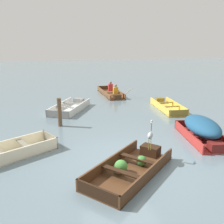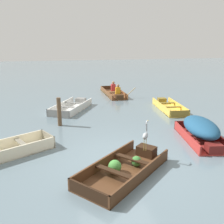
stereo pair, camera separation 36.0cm
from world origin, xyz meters
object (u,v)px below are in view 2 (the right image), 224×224
Objects in this scene: heron_on_dinghy at (145,135)px; mooring_post at (59,112)px; skiff_white_mid_moored at (72,107)px; skiff_yellow_far_moored at (168,107)px; dinghy_dark_varnish_foreground at (126,167)px; skiff_cream_near_moored at (4,152)px; skiff_red_outer_moored at (201,129)px; rowboat_wooden_brown_with_crew at (114,93)px.

mooring_post is at bearing 120.81° from heron_on_dinghy.
skiff_white_mid_moored is 2.57× the size of mooring_post.
skiff_yellow_far_moored is at bearing -12.30° from skiff_white_mid_moored.
dinghy_dark_varnish_foreground is 1.02× the size of skiff_yellow_far_moored.
skiff_cream_near_moored is 3.10m from mooring_post.
skiff_yellow_far_moored is 6.24m from heron_on_dinghy.
skiff_red_outer_moored reaches higher than dinghy_dark_varnish_foreground.
skiff_yellow_far_moored is (4.83, -1.05, -0.00)m from skiff_white_mid_moored.
mooring_post is at bearing 111.20° from dinghy_dark_varnish_foreground.
skiff_red_outer_moored reaches higher than skiff_white_mid_moored.
mooring_post is (-0.68, -2.48, 0.47)m from skiff_white_mid_moored.
skiff_yellow_far_moored is at bearing -63.00° from rowboat_wooden_brown_with_crew.
rowboat_wooden_brown_with_crew is 6.39m from mooring_post.
skiff_white_mid_moored is at bearing 104.42° from heron_on_dinghy.
heron_on_dinghy reaches higher than dinghy_dark_varnish_foreground.
skiff_yellow_far_moored is 3.42× the size of heron_on_dinghy.
skiff_cream_near_moored reaches higher than skiff_white_mid_moored.
mooring_post is (-4.78, 2.73, 0.16)m from skiff_red_outer_moored.
skiff_cream_near_moored is at bearing 153.12° from dinghy_dark_varnish_foreground.
rowboat_wooden_brown_with_crew is (5.23, 7.87, 0.03)m from skiff_cream_near_moored.
skiff_cream_near_moored is at bearing 161.75° from heron_on_dinghy.
mooring_post is (-5.51, -1.43, 0.47)m from skiff_yellow_far_moored.
dinghy_dark_varnish_foreground is 3.51× the size of heron_on_dinghy.
heron_on_dinghy is at bearing -155.05° from skiff_red_outer_moored.
dinghy_dark_varnish_foreground reaches higher than skiff_white_mid_moored.
dinghy_dark_varnish_foreground is 6.80m from skiff_white_mid_moored.
heron_on_dinghy is (-2.47, -1.15, 0.42)m from skiff_red_outer_moored.
skiff_cream_near_moored is at bearing -115.25° from skiff_white_mid_moored.
heron_on_dinghy is (1.64, -6.36, 0.74)m from skiff_white_mid_moored.
dinghy_dark_varnish_foreground is 4.58m from mooring_post.
skiff_red_outer_moored is at bearing -51.77° from skiff_white_mid_moored.
skiff_red_outer_moored is (3.13, 1.52, 0.30)m from dinghy_dark_varnish_foreground.
dinghy_dark_varnish_foreground is 3.50m from skiff_red_outer_moored.
heron_on_dinghy reaches higher than rowboat_wooden_brown_with_crew.
mooring_post is (-3.53, -5.31, 0.42)m from rowboat_wooden_brown_with_crew.
skiff_white_mid_moored is at bearing 64.75° from skiff_cream_near_moored.
skiff_yellow_far_moored is (3.86, 5.68, -0.01)m from dinghy_dark_varnish_foreground.
skiff_red_outer_moored is (6.48, -0.17, 0.29)m from skiff_cream_near_moored.
dinghy_dark_varnish_foreground is at bearing -150.58° from heron_on_dinghy.
mooring_post is (-2.31, 3.88, -0.26)m from heron_on_dinghy.
skiff_cream_near_moored is 3.33× the size of heron_on_dinghy.
rowboat_wooden_brown_with_crew reaches higher than skiff_cream_near_moored.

